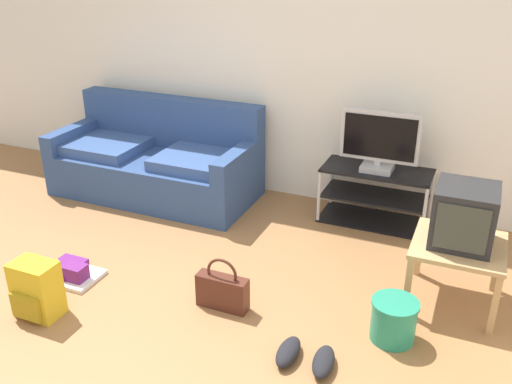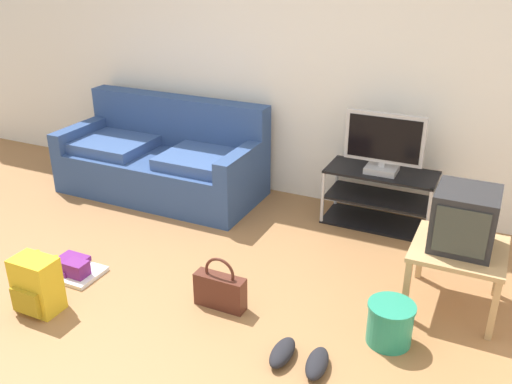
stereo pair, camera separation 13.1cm
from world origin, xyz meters
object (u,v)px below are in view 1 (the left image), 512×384
object	(u,v)px
side_table	(458,252)
crt_tv	(464,216)
flat_tv	(379,142)
cleaning_bucket	(394,319)
handbag	(222,290)
tv_stand	(375,196)
backpack	(37,290)
floor_tray	(71,272)
sneakers_pair	(306,357)
couch	(158,162)

from	to	relation	value
side_table	crt_tv	bearing A→B (deg)	90.00
flat_tv	cleaning_bucket	bearing A→B (deg)	-73.21
crt_tv	handbag	size ratio (longest dim) A/B	1.08
tv_stand	cleaning_bucket	xyz separation A→B (m)	(0.46, -1.54, -0.10)
flat_tv	backpack	xyz separation A→B (m)	(-1.72, -2.18, -0.55)
floor_tray	handbag	bearing A→B (deg)	5.46
cleaning_bucket	sneakers_pair	size ratio (longest dim) A/B	0.81
tv_stand	flat_tv	xyz separation A→B (m)	(-0.00, -0.02, 0.50)
sneakers_pair	floor_tray	distance (m)	1.88
side_table	floor_tray	size ratio (longest dim) A/B	1.41
couch	backpack	bearing A→B (deg)	-80.18
side_table	handbag	distance (m)	1.58
handbag	crt_tv	bearing A→B (deg)	26.41
side_table	floor_tray	world-z (taller)	side_table
tv_stand	cleaning_bucket	bearing A→B (deg)	-73.44
side_table	tv_stand	bearing A→B (deg)	127.34
side_table	floor_tray	distance (m)	2.73
flat_tv	side_table	size ratio (longest dim) A/B	1.11
couch	side_table	bearing A→B (deg)	-15.55
side_table	backpack	bearing A→B (deg)	-153.66
cleaning_bucket	floor_tray	bearing A→B (deg)	-174.14
cleaning_bucket	sneakers_pair	bearing A→B (deg)	-134.77
handbag	floor_tray	size ratio (longest dim) A/B	0.90
tv_stand	floor_tray	world-z (taller)	tv_stand
backpack	handbag	xyz separation A→B (m)	(1.07, 0.54, -0.06)
flat_tv	handbag	world-z (taller)	flat_tv
handbag	floor_tray	distance (m)	1.19
tv_stand	handbag	bearing A→B (deg)	-111.34
backpack	sneakers_pair	bearing A→B (deg)	-15.80
tv_stand	floor_tray	xyz separation A→B (m)	(-1.84, -1.78, -0.20)
couch	tv_stand	bearing A→B (deg)	5.48
side_table	handbag	xyz separation A→B (m)	(-1.40, -0.68, -0.26)
sneakers_pair	couch	bearing A→B (deg)	140.05
crt_tv	backpack	world-z (taller)	crt_tv
handbag	floor_tray	xyz separation A→B (m)	(-1.19, -0.11, -0.09)
side_table	crt_tv	size ratio (longest dim) A/B	1.44
backpack	handbag	bearing A→B (deg)	3.26
tv_stand	backpack	distance (m)	2.80
backpack	crt_tv	bearing A→B (deg)	2.96
backpack	handbag	size ratio (longest dim) A/B	1.03
sneakers_pair	floor_tray	size ratio (longest dim) A/B	0.86
tv_stand	flat_tv	size ratio (longest dim) A/B	1.41
side_table	handbag	bearing A→B (deg)	-154.12
sneakers_pair	floor_tray	bearing A→B (deg)	174.27
tv_stand	sneakers_pair	xyz separation A→B (m)	(0.04, -1.96, -0.20)
tv_stand	crt_tv	distance (m)	1.29
flat_tv	cleaning_bucket	xyz separation A→B (m)	(0.46, -1.52, -0.60)
couch	handbag	xyz separation A→B (m)	(1.42, -1.46, -0.19)
flat_tv	sneakers_pair	bearing A→B (deg)	-88.88
couch	tv_stand	world-z (taller)	couch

